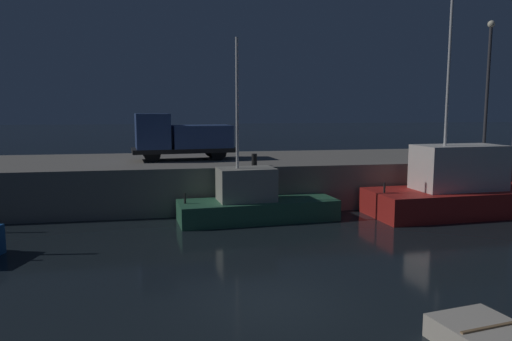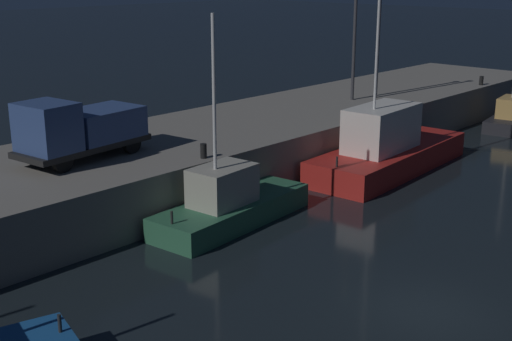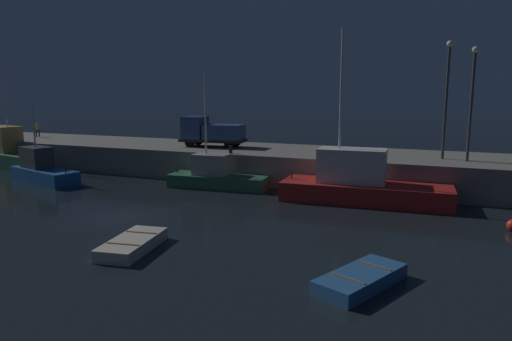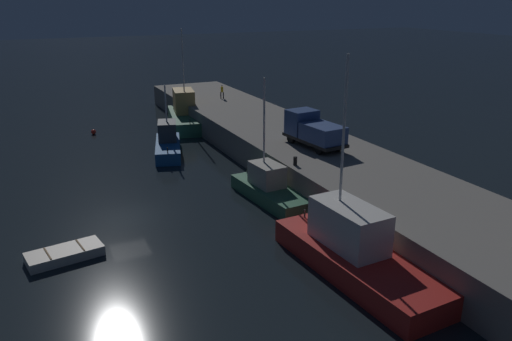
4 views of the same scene
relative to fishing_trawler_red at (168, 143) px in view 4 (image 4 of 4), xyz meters
The scene contains 11 objects.
ground_plane 14.44m from the fishing_trawler_red, 26.58° to the right, with size 320.00×320.00×0.00m, color black.
pier_quay 15.84m from the fishing_trawler_red, 35.53° to the left, with size 72.06×8.98×2.43m.
fishing_trawler_red is the anchor object (origin of this frame).
fishing_boat_blue 25.43m from the fishing_trawler_red, ahead, with size 11.16×4.21×11.22m.
fishing_boat_white 10.61m from the fishing_trawler_red, 153.86° to the left, with size 10.51×5.05×10.57m.
fishing_trawler_green 14.62m from the fishing_trawler_red, 13.61° to the left, with size 7.80×3.14×8.62m.
rowboat_white_mid 20.36m from the fishing_trawler_red, 32.03° to the right, with size 2.39×4.25×0.59m.
mooring_buoy_near 11.33m from the fishing_trawler_red, 152.41° to the right, with size 0.52×0.52×0.52m, color red.
utility_truck 14.33m from the fishing_trawler_red, 39.50° to the left, with size 6.00×2.87×2.66m.
dockworker 14.83m from the fishing_trawler_red, 138.43° to the left, with size 0.37×0.40×1.58m.
bollard_west 15.56m from the fishing_trawler_red, 19.98° to the left, with size 0.28×0.28×0.63m, color black.
Camera 4 is at (32.00, -5.51, 13.89)m, focal length 36.15 mm.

